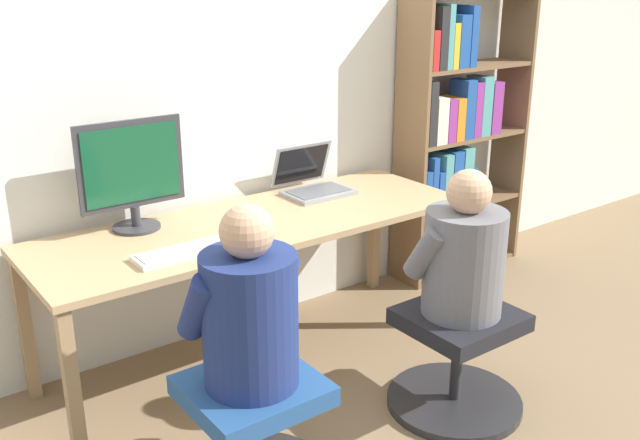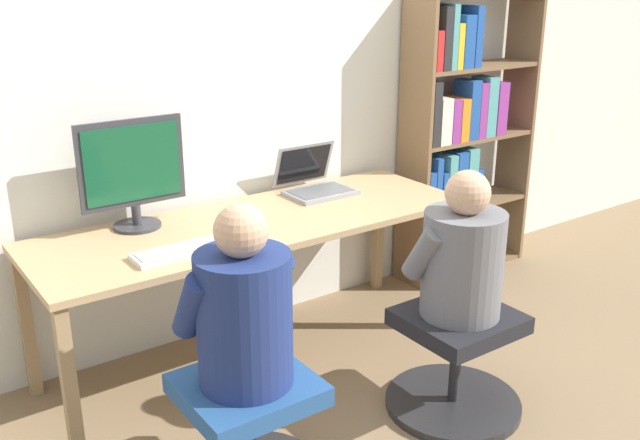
{
  "view_description": "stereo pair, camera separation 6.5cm",
  "coord_description": "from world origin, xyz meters",
  "px_view_note": "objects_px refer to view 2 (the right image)",
  "views": [
    {
      "loc": [
        -1.56,
        -2.25,
        1.77
      ],
      "look_at": [
        0.2,
        0.13,
        0.72
      ],
      "focal_mm": 40.0,
      "sensor_mm": 36.0,
      "label": 1
    },
    {
      "loc": [
        -1.51,
        -2.29,
        1.77
      ],
      "look_at": [
        0.2,
        0.13,
        0.72
      ],
      "focal_mm": 40.0,
      "sensor_mm": 36.0,
      "label": 2
    }
  ],
  "objects_px": {
    "laptop": "(315,183)",
    "person_at_monitor": "(243,309)",
    "office_chair_right": "(456,361)",
    "bookshelf": "(456,142)",
    "keyboard": "(182,251)",
    "office_chair_left": "(249,436)",
    "person_at_laptop": "(462,256)",
    "desktop_monitor": "(133,173)"
  },
  "relations": [
    {
      "from": "keyboard",
      "to": "bookshelf",
      "type": "relative_size",
      "value": 0.23
    },
    {
      "from": "desktop_monitor",
      "to": "laptop",
      "type": "bearing_deg",
      "value": -1.44
    },
    {
      "from": "desktop_monitor",
      "to": "office_chair_left",
      "type": "relative_size",
      "value": 0.83
    },
    {
      "from": "office_chair_left",
      "to": "person_at_monitor",
      "type": "distance_m",
      "value": 0.49
    },
    {
      "from": "keyboard",
      "to": "person_at_monitor",
      "type": "height_order",
      "value": "person_at_monitor"
    },
    {
      "from": "keyboard",
      "to": "person_at_monitor",
      "type": "xyz_separation_m",
      "value": [
        -0.05,
        -0.58,
        -0.0
      ]
    },
    {
      "from": "desktop_monitor",
      "to": "office_chair_right",
      "type": "distance_m",
      "value": 1.58
    },
    {
      "from": "laptop",
      "to": "desktop_monitor",
      "type": "bearing_deg",
      "value": 178.56
    },
    {
      "from": "office_chair_right",
      "to": "keyboard",
      "type": "bearing_deg",
      "value": 144.6
    },
    {
      "from": "office_chair_right",
      "to": "bookshelf",
      "type": "relative_size",
      "value": 0.35
    },
    {
      "from": "desktop_monitor",
      "to": "person_at_monitor",
      "type": "xyz_separation_m",
      "value": [
        -0.03,
        -0.98,
        -0.24
      ]
    },
    {
      "from": "keyboard",
      "to": "desktop_monitor",
      "type": "bearing_deg",
      "value": 93.42
    },
    {
      "from": "office_chair_left",
      "to": "office_chair_right",
      "type": "xyz_separation_m",
      "value": [
        0.96,
        -0.06,
        0.0
      ]
    },
    {
      "from": "keyboard",
      "to": "person_at_monitor",
      "type": "bearing_deg",
      "value": -94.86
    },
    {
      "from": "laptop",
      "to": "person_at_monitor",
      "type": "xyz_separation_m",
      "value": [
        -0.95,
        -0.96,
        -0.04
      ]
    },
    {
      "from": "desktop_monitor",
      "to": "bookshelf",
      "type": "relative_size",
      "value": 0.29
    },
    {
      "from": "laptop",
      "to": "office_chair_right",
      "type": "height_order",
      "value": "laptop"
    },
    {
      "from": "keyboard",
      "to": "bookshelf",
      "type": "height_order",
      "value": "bookshelf"
    },
    {
      "from": "office_chair_left",
      "to": "office_chair_right",
      "type": "distance_m",
      "value": 0.96
    },
    {
      "from": "laptop",
      "to": "keyboard",
      "type": "distance_m",
      "value": 0.98
    },
    {
      "from": "laptop",
      "to": "bookshelf",
      "type": "distance_m",
      "value": 1.02
    },
    {
      "from": "office_chair_left",
      "to": "office_chair_right",
      "type": "relative_size",
      "value": 1.0
    },
    {
      "from": "keyboard",
      "to": "laptop",
      "type": "bearing_deg",
      "value": 22.55
    },
    {
      "from": "desktop_monitor",
      "to": "office_chair_left",
      "type": "distance_m",
      "value": 1.23
    },
    {
      "from": "keyboard",
      "to": "office_chair_right",
      "type": "height_order",
      "value": "keyboard"
    },
    {
      "from": "keyboard",
      "to": "office_chair_left",
      "type": "relative_size",
      "value": 0.68
    },
    {
      "from": "office_chair_right",
      "to": "bookshelf",
      "type": "xyz_separation_m",
      "value": [
        1.01,
        1.04,
        0.6
      ]
    },
    {
      "from": "keyboard",
      "to": "office_chair_right",
      "type": "xyz_separation_m",
      "value": [
        0.91,
        -0.65,
        -0.49
      ]
    },
    {
      "from": "office_chair_left",
      "to": "person_at_laptop",
      "type": "bearing_deg",
      "value": -3.2
    },
    {
      "from": "office_chair_right",
      "to": "desktop_monitor",
      "type": "bearing_deg",
      "value": 131.76
    },
    {
      "from": "laptop",
      "to": "person_at_monitor",
      "type": "distance_m",
      "value": 1.35
    },
    {
      "from": "laptop",
      "to": "person_at_monitor",
      "type": "height_order",
      "value": "person_at_monitor"
    },
    {
      "from": "person_at_monitor",
      "to": "bookshelf",
      "type": "height_order",
      "value": "bookshelf"
    },
    {
      "from": "keyboard",
      "to": "person_at_monitor",
      "type": "relative_size",
      "value": 0.61
    },
    {
      "from": "office_chair_left",
      "to": "desktop_monitor",
      "type": "bearing_deg",
      "value": 88.51
    },
    {
      "from": "keyboard",
      "to": "person_at_laptop",
      "type": "xyz_separation_m",
      "value": [
        0.91,
        -0.64,
        -0.02
      ]
    },
    {
      "from": "keyboard",
      "to": "bookshelf",
      "type": "bearing_deg",
      "value": 11.61
    },
    {
      "from": "person_at_monitor",
      "to": "bookshelf",
      "type": "relative_size",
      "value": 0.38
    },
    {
      "from": "keyboard",
      "to": "office_chair_left",
      "type": "xyz_separation_m",
      "value": [
        -0.05,
        -0.59,
        -0.49
      ]
    },
    {
      "from": "desktop_monitor",
      "to": "bookshelf",
      "type": "xyz_separation_m",
      "value": [
        1.94,
        -0.0,
        -0.13
      ]
    },
    {
      "from": "person_at_monitor",
      "to": "bookshelf",
      "type": "distance_m",
      "value": 2.2
    },
    {
      "from": "keyboard",
      "to": "person_at_laptop",
      "type": "height_order",
      "value": "person_at_laptop"
    }
  ]
}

